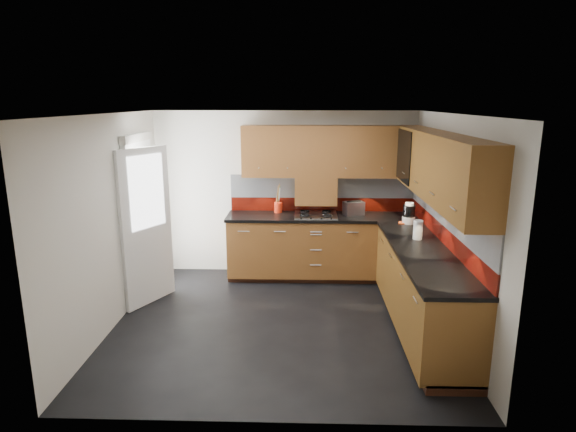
{
  "coord_description": "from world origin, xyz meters",
  "views": [
    {
      "loc": [
        0.26,
        -5.19,
        2.54
      ],
      "look_at": [
        0.08,
        0.65,
        1.13
      ],
      "focal_mm": 30.0,
      "sensor_mm": 36.0,
      "label": 1
    }
  ],
  "objects_px": {
    "gas_hob": "(316,215)",
    "toaster": "(354,208)",
    "food_processor": "(409,214)",
    "utensil_pot": "(278,206)"
  },
  "relations": [
    {
      "from": "gas_hob",
      "to": "food_processor",
      "type": "bearing_deg",
      "value": -17.59
    },
    {
      "from": "gas_hob",
      "to": "toaster",
      "type": "height_order",
      "value": "toaster"
    },
    {
      "from": "gas_hob",
      "to": "toaster",
      "type": "distance_m",
      "value": 0.55
    },
    {
      "from": "utensil_pot",
      "to": "food_processor",
      "type": "xyz_separation_m",
      "value": [
        1.77,
        -0.6,
        0.03
      ]
    },
    {
      "from": "utensil_pot",
      "to": "toaster",
      "type": "xyz_separation_m",
      "value": [
        1.09,
        -0.13,
        0.0
      ]
    },
    {
      "from": "food_processor",
      "to": "utensil_pot",
      "type": "bearing_deg",
      "value": 161.41
    },
    {
      "from": "toaster",
      "to": "food_processor",
      "type": "relative_size",
      "value": 1.12
    },
    {
      "from": "utensil_pot",
      "to": "toaster",
      "type": "bearing_deg",
      "value": -6.85
    },
    {
      "from": "toaster",
      "to": "food_processor",
      "type": "distance_m",
      "value": 0.83
    },
    {
      "from": "utensil_pot",
      "to": "toaster",
      "type": "relative_size",
      "value": 1.33
    }
  ]
}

